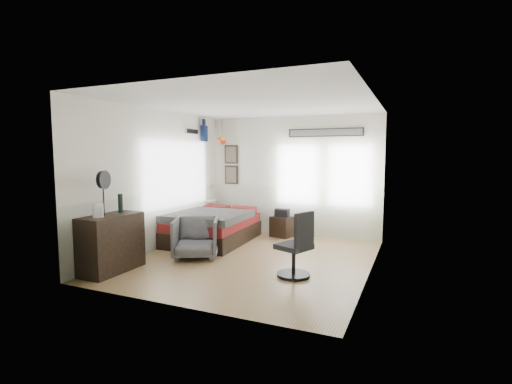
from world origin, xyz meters
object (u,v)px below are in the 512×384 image
(dresser, at_px, (111,243))
(task_chair, at_px, (297,251))
(bed, at_px, (213,227))
(armchair, at_px, (196,238))
(nightstand, at_px, (282,227))

(dresser, bearing_deg, task_chair, 17.69)
(bed, height_order, armchair, armchair)
(armchair, distance_m, nightstand, 2.38)
(nightstand, relative_size, task_chair, 0.46)
(dresser, relative_size, task_chair, 1.00)
(nightstand, distance_m, task_chair, 2.81)
(dresser, height_order, task_chair, task_chair)
(bed, relative_size, nightstand, 4.61)
(armchair, bearing_deg, task_chair, -35.35)
(bed, xyz_separation_m, armchair, (0.34, -1.19, 0.04))
(bed, xyz_separation_m, nightstand, (1.18, 1.04, -0.09))
(armchair, xyz_separation_m, task_chair, (1.98, -0.33, 0.05))
(bed, height_order, nightstand, bed)
(armchair, bearing_deg, bed, 80.17)
(dresser, distance_m, task_chair, 2.89)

